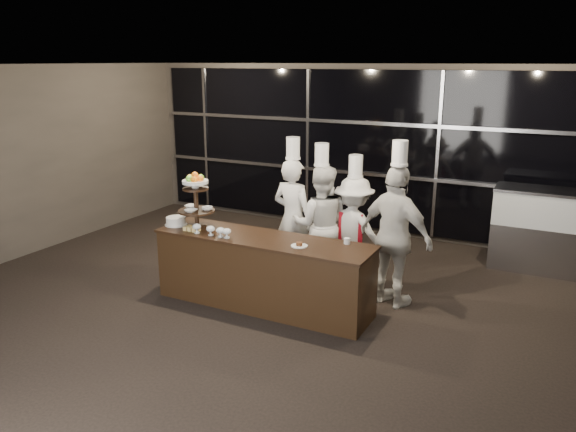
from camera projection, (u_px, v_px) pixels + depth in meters
The scene contains 14 objects.
room at pixel (209, 219), 5.70m from camera, with size 10.00×10.00×10.00m.
window_wall at pixel (370, 151), 9.93m from camera, with size 8.60×0.10×2.80m.
buffet_counter at pixel (263, 272), 7.11m from camera, with size 2.84×0.74×0.92m.
display_stand at pixel (196, 196), 7.32m from camera, with size 0.48×0.48×0.74m.
compotes at pixel (213, 230), 7.04m from camera, with size 0.56×0.11×0.12m.
layer_cake at pixel (176, 221), 7.51m from camera, with size 0.30×0.30×0.11m.
pastry_squares at pixel (192, 229), 7.27m from camera, with size 0.20×0.13×0.05m.
small_plate at pixel (299, 245), 6.66m from camera, with size 0.20×0.20×0.05m.
chef_cup at pixel (347, 241), 6.75m from camera, with size 0.08×0.08×0.07m, color white.
display_case at pixel (545, 226), 8.29m from camera, with size 1.47×0.64×1.24m.
chef_a at pixel (293, 217), 8.00m from camera, with size 0.69×0.50×2.04m.
chef_b at pixel (321, 224), 7.81m from camera, with size 0.99×0.88×1.98m.
chef_c at pixel (354, 230), 7.77m from camera, with size 1.07×0.73×1.83m.
chef_d at pixel (395, 236), 7.03m from camera, with size 1.16×0.79×2.13m.
Camera 1 is at (3.23, -4.51, 3.05)m, focal length 35.00 mm.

